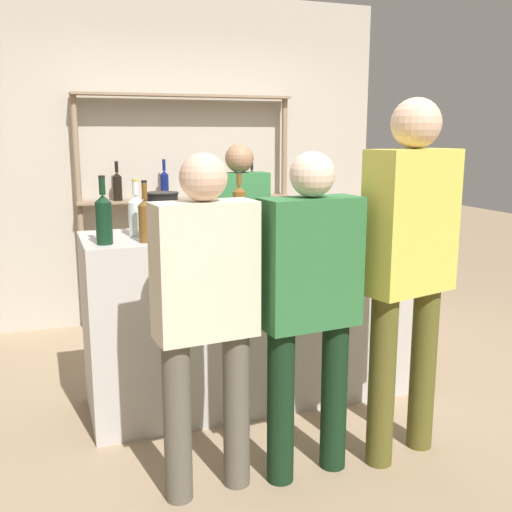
% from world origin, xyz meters
% --- Properties ---
extents(ground_plane, '(16.00, 16.00, 0.00)m').
position_xyz_m(ground_plane, '(0.00, 0.00, 0.00)').
color(ground_plane, '#9E8466').
extents(bar_counter, '(2.04, 0.64, 1.07)m').
position_xyz_m(bar_counter, '(0.00, 0.00, 0.53)').
color(bar_counter, '#B7B2AD').
rests_on(bar_counter, ground_plane).
extents(back_wall, '(3.64, 0.12, 2.80)m').
position_xyz_m(back_wall, '(0.00, 1.92, 1.40)').
color(back_wall, '#B2A899').
rests_on(back_wall, ground_plane).
extents(back_shelf, '(1.86, 0.18, 1.96)m').
position_xyz_m(back_shelf, '(-0.01, 1.74, 1.27)').
color(back_shelf, '#897056').
rests_on(back_shelf, ground_plane).
extents(counter_bottle_0, '(0.09, 0.09, 0.32)m').
position_xyz_m(counter_bottle_0, '(-0.70, 0.04, 1.19)').
color(counter_bottle_0, silver).
rests_on(counter_bottle_0, bar_counter).
extents(counter_bottle_1, '(0.08, 0.08, 0.34)m').
position_xyz_m(counter_bottle_1, '(-0.06, 0.14, 1.20)').
color(counter_bottle_1, brown).
rests_on(counter_bottle_1, bar_counter).
extents(counter_bottle_2, '(0.09, 0.09, 0.36)m').
position_xyz_m(counter_bottle_2, '(-0.91, -0.17, 1.21)').
color(counter_bottle_2, black).
rests_on(counter_bottle_2, bar_counter).
extents(counter_bottle_3, '(0.08, 0.08, 0.33)m').
position_xyz_m(counter_bottle_3, '(-0.69, -0.18, 1.19)').
color(counter_bottle_3, brown).
rests_on(counter_bottle_3, bar_counter).
extents(wine_glass, '(0.09, 0.09, 0.15)m').
position_xyz_m(wine_glass, '(0.12, 0.04, 1.18)').
color(wine_glass, silver).
rests_on(wine_glass, bar_counter).
extents(ice_bucket, '(0.20, 0.20, 0.23)m').
position_xyz_m(ice_bucket, '(-0.53, 0.15, 1.18)').
color(ice_bucket, black).
rests_on(ice_bucket, bar_counter).
extents(cork_jar, '(0.12, 0.12, 0.15)m').
position_xyz_m(cork_jar, '(0.52, -0.19, 1.14)').
color(cork_jar, silver).
rests_on(cork_jar, bar_counter).
extents(customer_left, '(0.46, 0.23, 1.56)m').
position_xyz_m(customer_left, '(-0.56, -0.89, 0.91)').
color(customer_left, '#575347').
rests_on(customer_left, ground_plane).
extents(server_behind_counter, '(0.41, 0.21, 1.57)m').
position_xyz_m(server_behind_counter, '(0.15, 0.76, 0.92)').
color(server_behind_counter, black).
rests_on(server_behind_counter, ground_plane).
extents(customer_right, '(0.51, 0.32, 1.80)m').
position_xyz_m(customer_right, '(0.46, -0.91, 1.06)').
color(customer_right, brown).
rests_on(customer_right, ground_plane).
extents(customer_center, '(0.48, 0.24, 1.56)m').
position_xyz_m(customer_center, '(-0.07, -0.91, 0.91)').
color(customer_center, black).
rests_on(customer_center, ground_plane).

